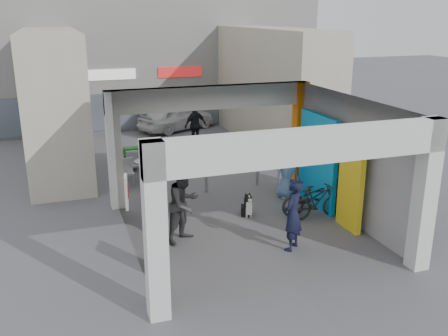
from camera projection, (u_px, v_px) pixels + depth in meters
name	position (u px, v px, depth m)	size (l,w,h in m)	color
ground	(234.00, 219.00, 14.17)	(90.00, 90.00, 0.00)	#525257
arcade_canopy	(265.00, 146.00, 12.91)	(6.40, 6.45, 6.40)	beige
far_building	(141.00, 45.00, 25.61)	(18.00, 4.08, 8.00)	silver
plaza_bldg_left	(55.00, 99.00, 18.80)	(2.00, 9.00, 5.00)	#B0A692
plaza_bldg_right	(273.00, 87.00, 21.59)	(2.00, 9.00, 5.00)	#B0A692
bollard_left	(160.00, 185.00, 15.58)	(0.09, 0.09, 0.88)	#989BA0
bollard_center	(206.00, 179.00, 16.14)	(0.09, 0.09, 0.91)	#989BA0
bollard_right	(257.00, 173.00, 16.83)	(0.09, 0.09, 0.86)	#989BA0
advert_board_near	(153.00, 251.00, 11.16)	(0.22, 0.55, 1.00)	white
advert_board_far	(126.00, 192.00, 14.82)	(0.17, 0.56, 1.00)	white
cafe_set	(141.00, 171.00, 17.27)	(1.58, 1.28, 0.96)	#A6A5AB
produce_stand	(139.00, 161.00, 18.56)	(1.24, 0.67, 0.82)	black
crate_stack	(195.00, 145.00, 20.99)	(0.48, 0.39, 0.56)	#19591A
border_collie	(247.00, 207.00, 14.28)	(0.27, 0.53, 0.73)	black
man_with_dog	(293.00, 215.00, 12.10)	(0.66, 0.44, 1.82)	black
man_back_turned	(184.00, 204.00, 12.56)	(0.97, 0.76, 2.00)	#373739
man_elderly	(287.00, 174.00, 15.57)	(0.77, 0.50, 1.58)	#5678A8
man_crates	(195.00, 125.00, 21.64)	(1.09, 0.45, 1.86)	black
bicycle_front	(313.00, 196.00, 14.39)	(0.71, 2.05, 1.07)	black
bicycle_rear	(317.00, 202.00, 14.07)	(0.47, 1.66, 1.00)	black
white_van	(177.00, 117.00, 24.71)	(1.59, 3.95, 1.35)	silver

